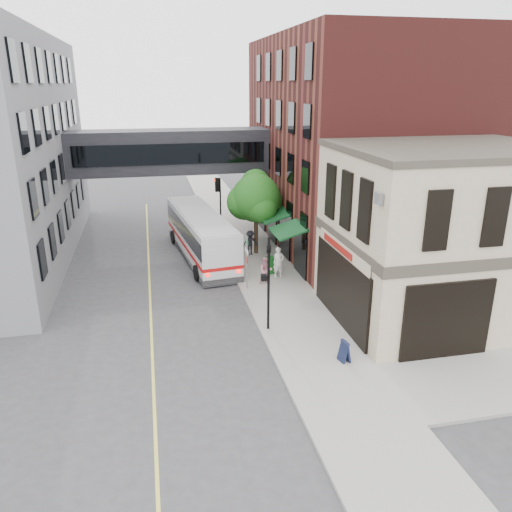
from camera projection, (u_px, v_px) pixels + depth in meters
name	position (u px, v px, depth m)	size (l,w,h in m)	color
ground	(270.00, 353.00, 21.64)	(120.00, 120.00, 0.00)	#38383A
sidewalk_main	(250.00, 249.00, 34.94)	(4.00, 60.00, 0.15)	gray
corner_building	(442.00, 235.00, 23.90)	(10.19, 8.12, 8.45)	beige
brick_building	(358.00, 145.00, 35.19)	(13.76, 18.00, 14.00)	#511B19
skyway_bridge	(170.00, 151.00, 35.52)	(14.00, 3.18, 3.00)	black
traffic_signal_near	(268.00, 272.00, 22.58)	(0.44, 0.22, 4.60)	black
traffic_signal_far	(218.00, 196.00, 36.29)	(0.53, 0.28, 4.50)	black
street_sign_pole	(247.00, 258.00, 27.55)	(0.08, 0.75, 3.00)	gray
street_tree	(255.00, 198.00, 33.00)	(3.80, 3.20, 5.60)	#382619
lane_marking	(149.00, 279.00, 29.87)	(0.12, 40.00, 0.01)	#D8CC4C
bus	(201.00, 233.00, 33.06)	(3.79, 11.34, 2.99)	silver
pedestrian_a	(278.00, 262.00, 29.50)	(0.67, 0.44, 1.84)	white
pedestrian_b	(266.00, 271.00, 28.52)	(0.77, 0.60, 1.59)	#CF8695
pedestrian_c	(250.00, 243.00, 33.37)	(1.09, 0.63, 1.69)	black
newspaper_box	(270.00, 265.00, 30.20)	(0.52, 0.46, 1.03)	#125118
sandwich_board	(344.00, 351.00, 20.62)	(0.33, 0.51, 0.92)	#101732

